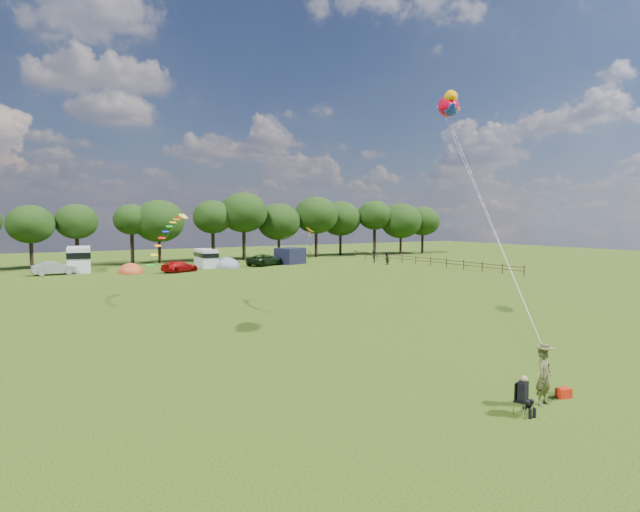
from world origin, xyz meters
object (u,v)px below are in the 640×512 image
car_b (54,268)px  campervan_b (79,258)px  car_c (180,266)px  tent_greyblue (226,267)px  walker_a (386,259)px  campervan_c (206,258)px  tent_orange (131,273)px  walker_b (374,256)px  car_d (265,260)px  camp_chair (522,391)px  kite_flyer (544,377)px  fish_kite (449,105)px

car_b → campervan_b: size_ratio=0.69×
car_c → campervan_b: 12.20m
car_c → tent_greyblue: bearing=-90.9°
car_c → walker_a: (27.25, -4.41, 0.11)m
campervan_c → tent_greyblue: size_ratio=1.23×
tent_orange → walker_b: (33.26, -2.05, 0.87)m
car_d → campervan_c: (-7.63, 1.71, 0.49)m
car_c → walker_b: size_ratio=2.51×
camp_chair → walker_a: (30.62, 46.89, -0.00)m
car_c → kite_flyer: bearing=154.5°
tent_greyblue → camp_chair: bearing=-100.7°
fish_kite → car_c: bearing=38.6°
tent_orange → camp_chair: (1.92, -52.83, 0.76)m
car_b → walker_b: bearing=-101.4°
campervan_c → tent_greyblue: bearing=-126.0°
campervan_b → tent_orange: 7.27m
car_c → tent_orange: bearing=50.7°
walker_a → walker_b: walker_b is taller
car_b → campervan_c: size_ratio=0.89×
car_c → camp_chair: 51.42m
kite_flyer → car_c: bearing=75.7°
campervan_c → fish_kite: (-0.93, -44.81, 11.38)m
campervan_c → tent_orange: campervan_c is taller
car_c → camp_chair: (-3.37, -51.31, 0.11)m
campervan_c → walker_a: 24.24m
campervan_b → fish_kite: fish_kite is taller
car_c → fish_kite: size_ratio=1.41×
tent_greyblue → walker_b: 21.43m
car_c → kite_flyer: (-1.97, -51.08, 0.31)m
car_c → car_b: bearing=49.5°
tent_orange → campervan_c: bearing=16.7°
campervan_b → walker_a: size_ratio=4.03×
kite_flyer → car_b: bearing=89.3°
walker_b → campervan_c: bearing=-48.1°
campervan_c → kite_flyer: bearing=176.1°
fish_kite → walker_b: size_ratio=1.78×
campervan_c → walker_a: size_ratio=3.12×
car_c → walker_a: 27.61m
car_c → walker_b: 27.98m
car_b → campervan_b: (2.85, 2.64, 0.82)m
tent_orange → car_d: bearing=4.2°
tent_orange → camp_chair: 52.87m
walker_b → car_b: bearing=-42.2°
camp_chair → car_c: bearing=66.2°
car_d → campervan_c: campervan_c is taller
car_d → campervan_b: bearing=56.4°
tent_greyblue → car_b: bearing=176.5°
tent_orange → kite_flyer: (3.32, -52.60, 0.96)m
campervan_c → tent_orange: (-10.01, -2.99, -1.23)m
car_c → walker_a: bearing=-122.5°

